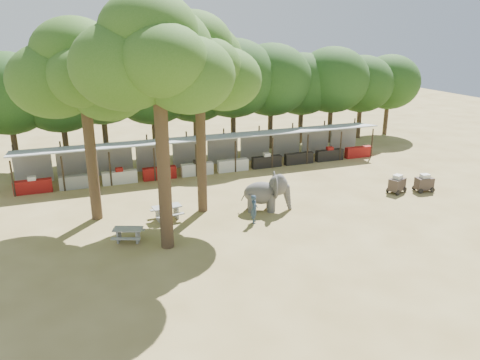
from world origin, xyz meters
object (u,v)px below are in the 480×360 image
object	(u,v)px
yard_tree_left	(80,72)
picnic_table_near	(128,233)
yard_tree_center	(154,57)
picnic_table_far	(167,211)
cart_front	(397,184)
elephant	(267,192)
handler	(254,209)
yard_tree_back	(196,64)
cart_back	(424,183)

from	to	relation	value
yard_tree_left	picnic_table_near	xyz separation A→B (m)	(1.38, -3.93, -7.72)
yard_tree_center	picnic_table_far	size ratio (longest dim) A/B	6.89
yard_tree_left	cart_front	world-z (taller)	yard_tree_left
elephant	handler	bearing A→B (deg)	-115.33
picnic_table_far	cart_front	bearing A→B (deg)	-9.39
yard_tree_back	handler	world-z (taller)	yard_tree_back
yard_tree_left	picnic_table_far	distance (m)	8.77
picnic_table_far	yard_tree_left	bearing A→B (deg)	149.74
handler	cart_front	bearing A→B (deg)	-61.27
handler	yard_tree_center	bearing A→B (deg)	123.38
yard_tree_left	yard_tree_back	bearing A→B (deg)	-9.46
handler	picnic_table_far	xyz separation A→B (m)	(-4.47, 2.18, -0.29)
yard_tree_back	elephant	bearing A→B (deg)	-20.96
yard_tree_center	cart_front	xyz separation A→B (m)	(16.05, 2.36, -8.61)
picnic_table_far	cart_back	distance (m)	17.08
cart_back	cart_front	bearing A→B (deg)	173.34
yard_tree_center	yard_tree_back	distance (m)	5.04
yard_tree_back	picnic_table_far	xyz separation A→B (m)	(-2.14, -0.74, -8.02)
yard_tree_center	picnic_table_near	xyz separation A→B (m)	(-1.62, 1.08, -8.73)
yard_tree_center	handler	size ratio (longest dim) A/B	7.41
yard_tree_back	cart_front	world-z (taller)	yard_tree_back
yard_tree_left	picnic_table_near	bearing A→B (deg)	-70.58
cart_front	cart_back	world-z (taller)	cart_front
yard_tree_back	picnic_table_far	size ratio (longest dim) A/B	6.50
cart_front	yard_tree_left	bearing A→B (deg)	150.03
cart_front	cart_back	bearing A→B (deg)	-35.55
yard_tree_center	cart_front	distance (m)	18.36
yard_tree_left	yard_tree_back	size ratio (longest dim) A/B	0.97
yard_tree_back	elephant	size ratio (longest dim) A/B	3.77
picnic_table_near	picnic_table_far	bearing A→B (deg)	62.70
picnic_table_far	cart_front	size ratio (longest dim) A/B	1.19
yard_tree_center	yard_tree_back	size ratio (longest dim) A/B	1.06
handler	picnic_table_near	distance (m)	6.95
elephant	picnic_table_near	size ratio (longest dim) A/B	1.64
handler	yard_tree_left	bearing A→B (deg)	86.71
elephant	picnic_table_far	world-z (taller)	elephant
yard_tree_left	handler	world-z (taller)	yard_tree_left
yard_tree_left	cart_back	distance (m)	22.45
yard_tree_center	yard_tree_left	bearing A→B (deg)	120.96
elephant	picnic_table_far	xyz separation A→B (m)	(-5.90, 0.70, -0.60)
picnic_table_near	cart_back	world-z (taller)	cart_back
yard_tree_left	elephant	size ratio (longest dim) A/B	3.65
cart_front	handler	bearing A→B (deg)	164.73
yard_tree_center	picnic_table_near	size ratio (longest dim) A/B	6.54
picnic_table_far	cart_front	distance (m)	15.21
picnic_table_far	yard_tree_back	bearing A→B (deg)	13.11
handler	yard_tree_back	bearing A→B (deg)	60.49
yard_tree_center	cart_front	world-z (taller)	yard_tree_center
yard_tree_back	handler	distance (m)	8.58
cart_front	cart_back	xyz separation A→B (m)	(1.84, -0.44, -0.01)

